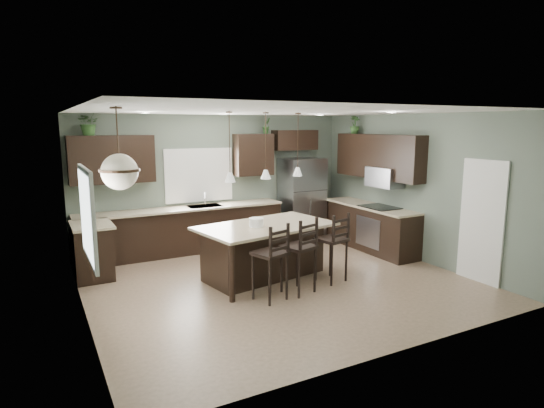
{
  "coord_description": "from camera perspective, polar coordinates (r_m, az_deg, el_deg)",
  "views": [
    {
      "loc": [
        -3.51,
        -6.38,
        2.59
      ],
      "look_at": [
        0.1,
        0.4,
        1.25
      ],
      "focal_mm": 30.0,
      "sensor_mm": 36.0,
      "label": 1
    }
  ],
  "objects": [
    {
      "name": "microwave",
      "position": [
        9.45,
        13.94,
        3.29
      ],
      "size": [
        0.4,
        0.75,
        0.4
      ],
      "primitive_type": "cube",
      "color": "gray",
      "rests_on": "right_upper_cabs"
    },
    {
      "name": "bar_stool_center",
      "position": [
        7.07,
        3.33,
        -6.42
      ],
      "size": [
        0.55,
        0.55,
        1.21
      ],
      "primitive_type": "cube",
      "rotation": [
        0.0,
        0.0,
        0.29
      ],
      "color": "black",
      "rests_on": "ground"
    },
    {
      "name": "right_countertop",
      "position": [
        9.68,
        12.26,
        -0.27
      ],
      "size": [
        0.66,
        2.35,
        0.04
      ],
      "primitive_type": "cube",
      "color": "#BCB08E",
      "rests_on": "right_lower_cabs"
    },
    {
      "name": "wall_oven_front",
      "position": [
        9.38,
        11.9,
        -3.5
      ],
      "size": [
        0.01,
        0.72,
        0.6
      ],
      "primitive_type": "cube",
      "color": "gray",
      "rests_on": "right_lower_cabs"
    },
    {
      "name": "refrigerator",
      "position": [
        10.41,
        3.75,
        0.67
      ],
      "size": [
        0.9,
        0.74,
        1.85
      ],
      "primitive_type": "cube",
      "color": "gray",
      "rests_on": "ground"
    },
    {
      "name": "pantry_door",
      "position": [
        8.23,
        24.83,
        -2.02
      ],
      "size": [
        0.04,
        0.82,
        2.04
      ],
      "primitive_type": "cube",
      "color": "white",
      "rests_on": "ground"
    },
    {
      "name": "ground",
      "position": [
        7.72,
        0.75,
        -9.69
      ],
      "size": [
        6.0,
        6.0,
        0.0
      ],
      "primitive_type": "plane",
      "color": "#9E8466",
      "rests_on": "ground"
    },
    {
      "name": "left_return_cabs",
      "position": [
        8.39,
        -21.65,
        -5.58
      ],
      "size": [
        0.6,
        0.9,
        0.9
      ],
      "primitive_type": "cube",
      "color": "black",
      "rests_on": "ground"
    },
    {
      "name": "plant_right_wall",
      "position": [
        10.2,
        10.34,
        9.77
      ],
      "size": [
        0.25,
        0.25,
        0.39
      ],
      "primitive_type": "imported",
      "rotation": [
        0.0,
        0.0,
        -0.15
      ],
      "color": "#315A27",
      "rests_on": "right_upper_cabs"
    },
    {
      "name": "chandelier",
      "position": [
        5.56,
        -18.73,
        6.6
      ],
      "size": [
        0.46,
        0.46,
        0.96
      ],
      "primitive_type": null,
      "color": "beige",
      "rests_on": "room_shell"
    },
    {
      "name": "back_lower_cabs",
      "position": [
        9.46,
        -10.99,
        -3.36
      ],
      "size": [
        4.2,
        0.6,
        0.9
      ],
      "primitive_type": "cube",
      "color": "black",
      "rests_on": "ground"
    },
    {
      "name": "pendant_left",
      "position": [
        7.1,
        -5.34,
        7.12
      ],
      "size": [
        0.17,
        0.17,
        1.1
      ],
      "primitive_type": null,
      "color": "white",
      "rests_on": "room_shell"
    },
    {
      "name": "kitchen_island",
      "position": [
        7.79,
        -0.77,
        -5.95
      ],
      "size": [
        2.45,
        1.66,
        0.92
      ],
      "primitive_type": "cube",
      "rotation": [
        0.0,
        0.0,
        0.17
      ],
      "color": "black",
      "rests_on": "ground"
    },
    {
      "name": "plant_back_left",
      "position": [
        8.98,
        -22.0,
        9.48
      ],
      "size": [
        0.48,
        0.44,
        0.47
      ],
      "primitive_type": "imported",
      "rotation": [
        0.0,
        0.0,
        0.18
      ],
      "color": "#26481F",
      "rests_on": "back_upper_left"
    },
    {
      "name": "plant_back_right",
      "position": [
        10.05,
        -0.69,
        9.81
      ],
      "size": [
        0.23,
        0.2,
        0.35
      ],
      "primitive_type": "imported",
      "rotation": [
        0.0,
        0.0,
        0.27
      ],
      "color": "#2A5023",
      "rests_on": "back_upper_right"
    },
    {
      "name": "back_upper_right",
      "position": [
        9.96,
        -2.35,
        6.2
      ],
      "size": [
        0.85,
        0.34,
        0.9
      ],
      "primitive_type": "cube",
      "color": "black",
      "rests_on": "room_shell"
    },
    {
      "name": "window_back",
      "position": [
        9.68,
        -9.16,
        3.6
      ],
      "size": [
        1.35,
        0.02,
        1.0
      ],
      "primitive_type": "cube",
      "color": "white",
      "rests_on": "room_shell"
    },
    {
      "name": "pendant_center",
      "position": [
        7.5,
        -0.8,
        7.3
      ],
      "size": [
        0.17,
        0.17,
        1.1
      ],
      "primitive_type": null,
      "color": "white",
      "rests_on": "room_shell"
    },
    {
      "name": "fridge_header",
      "position": [
        10.44,
        2.89,
        8.02
      ],
      "size": [
        1.05,
        0.34,
        0.45
      ],
      "primitive_type": "cube",
      "color": "black",
      "rests_on": "room_shell"
    },
    {
      "name": "right_upper_cabs",
      "position": [
        9.65,
        13.17,
        5.84
      ],
      "size": [
        0.34,
        2.35,
        0.9
      ],
      "primitive_type": "cube",
      "color": "black",
      "rests_on": "room_shell"
    },
    {
      "name": "bar_stool_left",
      "position": [
        6.77,
        -0.27,
        -7.26
      ],
      "size": [
        0.54,
        0.54,
        1.18
      ],
      "primitive_type": "cube",
      "rotation": [
        0.0,
        0.0,
        0.29
      ],
      "color": "black",
      "rests_on": "ground"
    },
    {
      "name": "pendant_right",
      "position": [
        7.95,
        3.26,
        7.43
      ],
      "size": [
        0.17,
        0.17,
        1.1
      ],
      "primitive_type": null,
      "color": "silver",
      "rests_on": "room_shell"
    },
    {
      "name": "window_left",
      "position": [
        5.7,
        -22.29,
        -1.35
      ],
      "size": [
        0.02,
        1.1,
        1.0
      ],
      "primitive_type": "cube",
      "color": "white",
      "rests_on": "room_shell"
    },
    {
      "name": "room_shell",
      "position": [
        7.33,
        0.78,
        2.92
      ],
      "size": [
        6.0,
        6.0,
        6.0
      ],
      "color": "#5D6A5C",
      "rests_on": "ground"
    },
    {
      "name": "faucet",
      "position": [
        9.43,
        -8.42,
        0.58
      ],
      "size": [
        0.02,
        0.02,
        0.28
      ],
      "primitive_type": "cylinder",
      "color": "silver",
      "rests_on": "back_countertop"
    },
    {
      "name": "right_lower_cabs",
      "position": [
        9.78,
        12.25,
        -2.97
      ],
      "size": [
        0.6,
        2.35,
        0.9
      ],
      "primitive_type": "cube",
      "color": "black",
      "rests_on": "ground"
    },
    {
      "name": "bar_stool_right",
      "position": [
        7.64,
        7.45,
        -5.37
      ],
      "size": [
        0.52,
        0.52,
        1.18
      ],
      "primitive_type": "cube",
      "rotation": [
        0.0,
        0.0,
        0.22
      ],
      "color": "black",
      "rests_on": "ground"
    },
    {
      "name": "left_return_countertop",
      "position": [
        8.29,
        -21.72,
        -2.44
      ],
      "size": [
        0.66,
        0.96,
        0.04
      ],
      "primitive_type": "cube",
      "color": "#BCB08E",
      "rests_on": "left_return_cabs"
    },
    {
      "name": "serving_dish",
      "position": [
        7.55,
        -1.99,
        -2.31
      ],
      "size": [
        0.24,
        0.24,
        0.14
      ],
      "primitive_type": "cylinder",
      "color": "white",
      "rests_on": "kitchen_island"
    },
    {
      "name": "sink_inset",
      "position": [
        9.48,
        -8.46,
        -0.26
      ],
      "size": [
        0.7,
        0.45,
        0.01
      ],
      "primitive_type": "cube",
      "color": "gray",
      "rests_on": "back_countertop"
    },
    {
      "name": "back_upper_left",
      "position": [
        9.08,
        -19.44,
        5.3
      ],
      "size": [
        1.55,
        0.34,
        0.9
      ],
      "primitive_type": "cube",
      "color": "black",
      "rests_on": "room_shell"
    },
    {
      "name": "back_countertop",
      "position": [
        9.35,
        -11.05,
        -0.58
      ],
      "size": [
        4.2,
        0.66,
        0.04
      ],
      "primitive_type": "cube",
      "color": "#BCB08E",
      "rests_on": "back_lower_cabs"
    },
    {
      "name": "cooktop",
      "position": [
        9.47,
        13.34,
        -0.38
      ],
      "size": [
        0.58,
        0.75,
        0.02
      ],
      "primitive_type": "cube",
      "color": "black",
      "rests_on": "right_countertop"
    }
  ]
}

